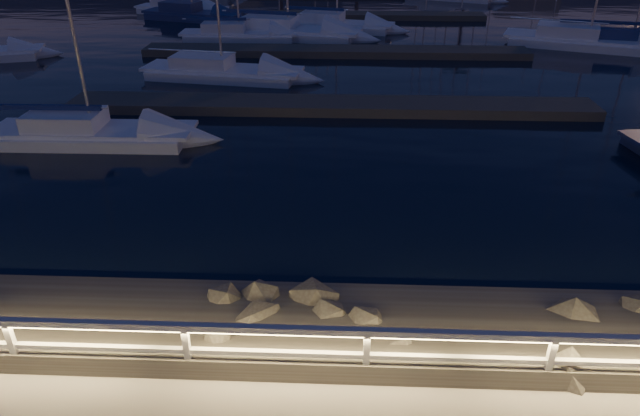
{
  "coord_description": "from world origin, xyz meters",
  "views": [
    {
      "loc": [
        0.54,
        -7.2,
        7.11
      ],
      "look_at": [
        0.06,
        4.0,
        1.12
      ],
      "focal_mm": 32.0,
      "sensor_mm": 36.0,
      "label": 1
    }
  ],
  "objects_px": {
    "guard_rail": "(302,341)",
    "sailboat_h": "(627,40)",
    "sailboat_j": "(334,23)",
    "sailboat_l": "(584,40)",
    "sailboat_b": "(87,131)",
    "sailboat_n": "(179,8)",
    "sailboat_f": "(236,34)",
    "sailboat_i": "(190,13)",
    "sailboat_c": "(218,70)",
    "sailboat_g": "(284,30)"
  },
  "relations": [
    {
      "from": "sailboat_i",
      "to": "sailboat_h",
      "type": "bearing_deg",
      "value": 0.7
    },
    {
      "from": "sailboat_g",
      "to": "sailboat_n",
      "type": "bearing_deg",
      "value": 149.12
    },
    {
      "from": "sailboat_n",
      "to": "guard_rail",
      "type": "bearing_deg",
      "value": -58.9
    },
    {
      "from": "guard_rail",
      "to": "sailboat_h",
      "type": "bearing_deg",
      "value": 58.36
    },
    {
      "from": "guard_rail",
      "to": "sailboat_i",
      "type": "xyz_separation_m",
      "value": [
        -11.02,
        36.85,
        -0.91
      ]
    },
    {
      "from": "sailboat_i",
      "to": "sailboat_j",
      "type": "xyz_separation_m",
      "value": [
        10.83,
        -3.5,
        -0.02
      ]
    },
    {
      "from": "sailboat_b",
      "to": "sailboat_f",
      "type": "bearing_deg",
      "value": 81.9
    },
    {
      "from": "sailboat_f",
      "to": "sailboat_b",
      "type": "bearing_deg",
      "value": -98.74
    },
    {
      "from": "sailboat_b",
      "to": "sailboat_n",
      "type": "bearing_deg",
      "value": 97.61
    },
    {
      "from": "sailboat_b",
      "to": "sailboat_h",
      "type": "relative_size",
      "value": 0.78
    },
    {
      "from": "sailboat_f",
      "to": "sailboat_g",
      "type": "relative_size",
      "value": 0.79
    },
    {
      "from": "guard_rail",
      "to": "sailboat_i",
      "type": "distance_m",
      "value": 38.48
    },
    {
      "from": "sailboat_h",
      "to": "sailboat_n",
      "type": "bearing_deg",
      "value": 171.88
    },
    {
      "from": "guard_rail",
      "to": "sailboat_b",
      "type": "bearing_deg",
      "value": 125.91
    },
    {
      "from": "sailboat_c",
      "to": "sailboat_i",
      "type": "distance_m",
      "value": 16.94
    },
    {
      "from": "sailboat_c",
      "to": "sailboat_j",
      "type": "height_order",
      "value": "sailboat_c"
    },
    {
      "from": "sailboat_g",
      "to": "sailboat_i",
      "type": "xyz_separation_m",
      "value": [
        -7.68,
        6.12,
        -0.01
      ]
    },
    {
      "from": "sailboat_c",
      "to": "sailboat_n",
      "type": "distance_m",
      "value": 20.0
    },
    {
      "from": "sailboat_b",
      "to": "sailboat_c",
      "type": "distance_m",
      "value": 9.3
    },
    {
      "from": "sailboat_b",
      "to": "sailboat_g",
      "type": "xyz_separation_m",
      "value": [
        5.35,
        18.74,
        0.05
      ]
    },
    {
      "from": "sailboat_b",
      "to": "sailboat_f",
      "type": "xyz_separation_m",
      "value": [
        2.38,
        17.7,
        0.0
      ]
    },
    {
      "from": "sailboat_f",
      "to": "sailboat_l",
      "type": "relative_size",
      "value": 0.76
    },
    {
      "from": "sailboat_f",
      "to": "sailboat_n",
      "type": "height_order",
      "value": "sailboat_f"
    },
    {
      "from": "sailboat_g",
      "to": "sailboat_n",
      "type": "relative_size",
      "value": 1.27
    },
    {
      "from": "sailboat_c",
      "to": "sailboat_l",
      "type": "relative_size",
      "value": 0.82
    },
    {
      "from": "sailboat_c",
      "to": "sailboat_l",
      "type": "bearing_deg",
      "value": 29.16
    },
    {
      "from": "sailboat_b",
      "to": "sailboat_j",
      "type": "height_order",
      "value": "sailboat_j"
    },
    {
      "from": "guard_rail",
      "to": "sailboat_f",
      "type": "xyz_separation_m",
      "value": [
        -6.31,
        29.7,
        -0.95
      ]
    },
    {
      "from": "sailboat_h",
      "to": "sailboat_i",
      "type": "distance_m",
      "value": 29.82
    },
    {
      "from": "sailboat_h",
      "to": "sailboat_j",
      "type": "height_order",
      "value": "sailboat_h"
    },
    {
      "from": "sailboat_j",
      "to": "sailboat_i",
      "type": "bearing_deg",
      "value": 175.07
    },
    {
      "from": "sailboat_c",
      "to": "sailboat_i",
      "type": "height_order",
      "value": "sailboat_c"
    },
    {
      "from": "sailboat_j",
      "to": "sailboat_l",
      "type": "xyz_separation_m",
      "value": [
        15.22,
        -4.72,
        0.02
      ]
    },
    {
      "from": "sailboat_l",
      "to": "sailboat_n",
      "type": "bearing_deg",
      "value": 179.15
    },
    {
      "from": "sailboat_f",
      "to": "sailboat_g",
      "type": "distance_m",
      "value": 3.14
    },
    {
      "from": "sailboat_b",
      "to": "sailboat_f",
      "type": "distance_m",
      "value": 17.86
    },
    {
      "from": "sailboat_f",
      "to": "sailboat_l",
      "type": "height_order",
      "value": "sailboat_l"
    },
    {
      "from": "sailboat_c",
      "to": "sailboat_g",
      "type": "relative_size",
      "value": 0.84
    },
    {
      "from": "sailboat_b",
      "to": "sailboat_f",
      "type": "relative_size",
      "value": 0.99
    },
    {
      "from": "sailboat_f",
      "to": "sailboat_l",
      "type": "xyz_separation_m",
      "value": [
        21.34,
        -1.07,
        0.04
      ]
    },
    {
      "from": "guard_rail",
      "to": "sailboat_l",
      "type": "bearing_deg",
      "value": 62.29
    },
    {
      "from": "sailboat_i",
      "to": "sailboat_n",
      "type": "distance_m",
      "value": 3.11
    },
    {
      "from": "guard_rail",
      "to": "sailboat_b",
      "type": "distance_m",
      "value": 14.85
    },
    {
      "from": "sailboat_f",
      "to": "sailboat_i",
      "type": "bearing_deg",
      "value": 122.31
    },
    {
      "from": "sailboat_j",
      "to": "sailboat_l",
      "type": "distance_m",
      "value": 15.94
    },
    {
      "from": "sailboat_l",
      "to": "sailboat_i",
      "type": "bearing_deg",
      "value": -176.8
    },
    {
      "from": "sailboat_g",
      "to": "sailboat_c",
      "type": "bearing_deg",
      "value": -90.35
    },
    {
      "from": "sailboat_b",
      "to": "sailboat_l",
      "type": "height_order",
      "value": "sailboat_l"
    },
    {
      "from": "sailboat_j",
      "to": "sailboat_l",
      "type": "height_order",
      "value": "sailboat_l"
    },
    {
      "from": "sailboat_n",
      "to": "sailboat_h",
      "type": "bearing_deg",
      "value": -6.43
    }
  ]
}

